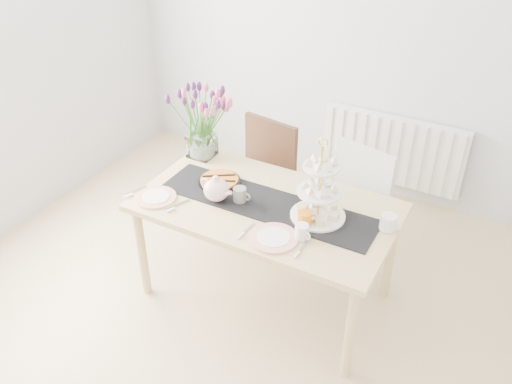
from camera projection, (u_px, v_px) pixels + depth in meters
The scene contains 16 objects.
room_shell at pixel (188, 165), 2.69m from camera, with size 4.50×4.50×4.50m.
radiator at pixel (392, 150), 4.56m from camera, with size 1.20×0.08×0.60m, color white.
dining_table at pixel (266, 214), 3.41m from camera, with size 1.60×0.90×0.75m.
chair_brown at pixel (261, 172), 4.09m from camera, with size 0.52×0.52×0.93m.
chair_white at pixel (352, 202), 3.77m from camera, with size 0.55×0.55×0.91m.
table_runner at pixel (266, 204), 3.36m from camera, with size 1.40×0.35×0.01m, color black.
tulip_vase at pixel (200, 112), 3.69m from camera, with size 0.63×0.63×0.53m.
cake_stand at pixel (319, 198), 3.17m from camera, with size 0.33×0.33×0.49m.
teapot at pixel (216, 190), 3.36m from camera, with size 0.26×0.21×0.17m, color white, non-canonical shape.
cream_jug at pixel (388, 223), 3.12m from camera, with size 0.10×0.10×0.10m, color white.
tart_tin at pixel (219, 181), 3.56m from camera, with size 0.28×0.28×0.03m.
mug_grey at pixel (240, 195), 3.36m from camera, with size 0.08×0.08×0.10m, color slate.
mug_white at pixel (302, 232), 3.06m from camera, with size 0.08×0.08×0.09m, color white.
mug_orange at pixel (304, 219), 3.15m from camera, with size 0.08×0.08×0.10m, color orange.
plate_left at pixel (156, 197), 3.42m from camera, with size 0.26×0.26×0.01m, color silver.
plate_right at pixel (274, 238), 3.07m from camera, with size 0.28×0.28×0.01m, color white.
Camera 1 is at (1.41, -1.87, 2.67)m, focal length 38.00 mm.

